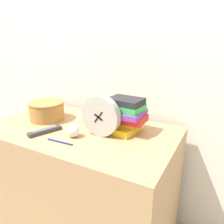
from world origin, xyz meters
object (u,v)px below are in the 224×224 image
(tv_remote, at_px, (45,131))
(crumpled_paper_ball, at_px, (73,131))
(pen, at_px, (60,142))
(desk_clock, at_px, (100,116))
(book_stack, at_px, (123,115))
(basket, at_px, (47,110))

(tv_remote, bearing_deg, crumpled_paper_ball, 10.98)
(crumpled_paper_ball, xyz_separation_m, pen, (-0.02, -0.09, -0.03))
(desk_clock, bearing_deg, book_stack, 56.65)
(tv_remote, bearing_deg, book_stack, 32.91)
(basket, distance_m, tv_remote, 0.23)
(basket, xyz_separation_m, pen, (0.30, -0.22, -0.06))
(desk_clock, bearing_deg, tv_remote, -157.17)
(tv_remote, xyz_separation_m, pen, (0.15, -0.05, -0.01))
(crumpled_paper_ball, bearing_deg, desk_clock, 37.09)
(pen, bearing_deg, desk_clock, 52.76)
(basket, height_order, tv_remote, basket)
(book_stack, bearing_deg, desk_clock, -123.35)
(desk_clock, height_order, crumpled_paper_ball, desk_clock)
(basket, relative_size, crumpled_paper_ball, 3.26)
(desk_clock, xyz_separation_m, crumpled_paper_ball, (-0.12, -0.09, -0.07))
(desk_clock, distance_m, tv_remote, 0.33)
(desk_clock, relative_size, crumpled_paper_ball, 3.18)
(desk_clock, relative_size, tv_remote, 1.15)
(desk_clock, xyz_separation_m, tv_remote, (-0.29, -0.12, -0.10))
(desk_clock, distance_m, basket, 0.44)
(desk_clock, height_order, tv_remote, desk_clock)
(basket, bearing_deg, book_stack, 7.49)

